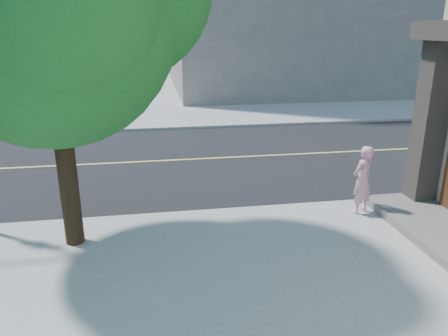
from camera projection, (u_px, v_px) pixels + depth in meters
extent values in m
plane|color=black|center=(8.00, 228.00, 9.68)|extent=(140.00, 140.00, 0.00)
cube|color=black|center=(51.00, 166.00, 13.89)|extent=(140.00, 9.00, 0.01)
cube|color=#9C9C9C|center=(290.00, 86.00, 31.91)|extent=(29.00, 25.00, 0.12)
cube|color=slate|center=(444.00, 232.00, 8.99)|extent=(1.60, 4.00, 0.18)
cube|color=#35302B|center=(430.00, 120.00, 10.03)|extent=(0.55, 0.55, 4.20)
imported|color=pink|center=(362.00, 180.00, 9.94)|extent=(0.70, 0.62, 1.62)
cylinder|color=black|center=(65.00, 156.00, 8.22)|extent=(0.37, 0.37, 3.67)
sphere|color=#1D6A24|center=(49.00, 20.00, 7.45)|extent=(4.49, 4.49, 4.49)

